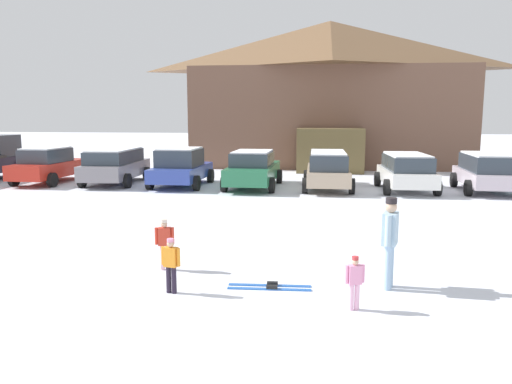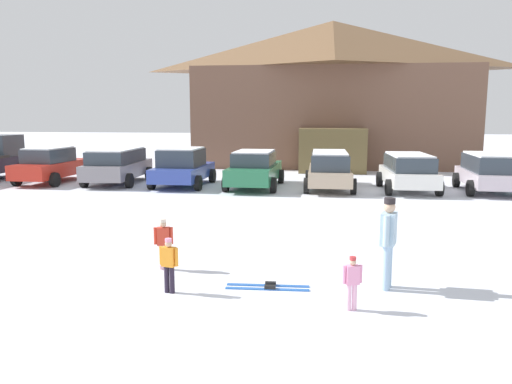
% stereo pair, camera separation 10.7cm
% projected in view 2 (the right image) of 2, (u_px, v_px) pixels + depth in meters
% --- Properties ---
extents(ground, '(160.00, 160.00, 0.00)m').
position_uv_depth(ground, '(225.00, 369.00, 6.20)').
color(ground, silver).
extents(ski_lodge, '(17.04, 10.19, 8.89)m').
position_uv_depth(ski_lodge, '(331.00, 93.00, 31.44)').
color(ski_lodge, brown).
rests_on(ski_lodge, ground).
extents(parked_red_sedan, '(2.16, 4.33, 1.65)m').
position_uv_depth(parked_red_sedan, '(51.00, 165.00, 23.10)').
color(parked_red_sedan, red).
rests_on(parked_red_sedan, ground).
extents(parked_grey_wagon, '(2.39, 4.52, 1.60)m').
position_uv_depth(parked_grey_wagon, '(117.00, 165.00, 22.82)').
color(parked_grey_wagon, gray).
rests_on(parked_grey_wagon, ground).
extents(parked_blue_hatchback, '(2.29, 4.13, 1.70)m').
position_uv_depth(parked_blue_hatchback, '(183.00, 167.00, 21.99)').
color(parked_blue_hatchback, '#30449D').
rests_on(parked_blue_hatchback, ground).
extents(parked_green_coupe, '(2.26, 4.73, 1.61)m').
position_uv_depth(parked_green_coupe, '(255.00, 169.00, 21.53)').
color(parked_green_coupe, '#28734A').
rests_on(parked_green_coupe, ground).
extents(parked_beige_suv, '(2.12, 4.57, 1.60)m').
position_uv_depth(parked_beige_suv, '(329.00, 169.00, 21.13)').
color(parked_beige_suv, tan).
rests_on(parked_beige_suv, ground).
extents(parked_white_suv, '(2.26, 4.17, 1.55)m').
position_uv_depth(parked_white_suv, '(408.00, 171.00, 20.56)').
color(parked_white_suv, white).
rests_on(parked_white_suv, ground).
extents(parked_silver_wagon, '(2.35, 4.16, 1.58)m').
position_uv_depth(parked_silver_wagon, '(490.00, 171.00, 20.22)').
color(parked_silver_wagon, '#C6B6C2').
rests_on(parked_silver_wagon, ground).
extents(skier_adult_in_blue_parka, '(0.34, 0.60, 1.67)m').
position_uv_depth(skier_adult_in_blue_parka, '(388.00, 238.00, 8.93)').
color(skier_adult_in_blue_parka, '#93B5D4').
rests_on(skier_adult_in_blue_parka, ground).
extents(skier_child_in_red_jacket, '(0.38, 0.20, 1.05)m').
position_uv_depth(skier_child_in_red_jacket, '(164.00, 241.00, 10.10)').
color(skier_child_in_red_jacket, '#EAB3C6').
rests_on(skier_child_in_red_jacket, ground).
extents(skier_child_in_orange_jacket, '(0.36, 0.19, 0.99)m').
position_uv_depth(skier_child_in_orange_jacket, '(169.00, 262.00, 8.77)').
color(skier_child_in_orange_jacket, '#241C2D').
rests_on(skier_child_in_orange_jacket, ground).
extents(skier_child_in_pink_snowsuit, '(0.32, 0.19, 0.89)m').
position_uv_depth(skier_child_in_pink_snowsuit, '(352.00, 280.00, 7.99)').
color(skier_child_in_pink_snowsuit, '#E6A9C8').
rests_on(skier_child_in_pink_snowsuit, ground).
extents(pair_of_skis, '(1.53, 0.37, 0.08)m').
position_uv_depth(pair_of_skis, '(268.00, 287.00, 9.10)').
color(pair_of_skis, blue).
rests_on(pair_of_skis, ground).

